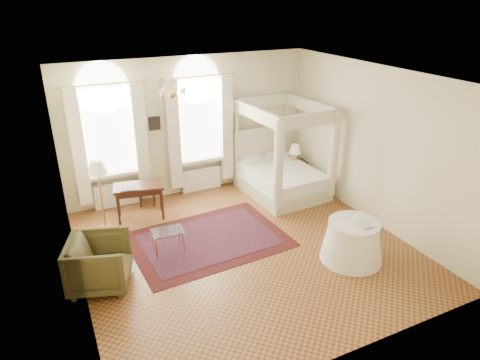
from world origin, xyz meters
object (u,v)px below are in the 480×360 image
object	(u,v)px
nightstand	(297,171)
coffee_table	(168,233)
stool	(146,189)
side_table	(352,241)
floor_lamp	(97,171)
canopy_bed	(282,174)
writing_desk	(139,190)
armchair	(100,263)

from	to	relation	value
nightstand	coffee_table	bearing A→B (deg)	-157.07
stool	side_table	bearing A→B (deg)	-53.59
floor_lamp	nightstand	bearing A→B (deg)	2.85
nightstand	stool	size ratio (longest dim) A/B	1.16
nightstand	floor_lamp	bearing A→B (deg)	-177.15
nightstand	coffee_table	world-z (taller)	nightstand
canopy_bed	writing_desk	bearing A→B (deg)	176.32
floor_lamp	armchair	bearing A→B (deg)	-100.56
writing_desk	armchair	distance (m)	2.40
stool	armchair	size ratio (longest dim) A/B	0.52
floor_lamp	canopy_bed	bearing A→B (deg)	-2.09
canopy_bed	writing_desk	size ratio (longest dim) A/B	1.98
armchair	side_table	distance (m)	4.49
stool	side_table	xyz separation A→B (m)	(2.86, -3.88, -0.01)
stool	coffee_table	world-z (taller)	stool
writing_desk	stool	xyz separation A→B (m)	(0.30, 0.60, -0.28)
armchair	side_table	size ratio (longest dim) A/B	0.86
nightstand	side_table	size ratio (longest dim) A/B	0.52
canopy_bed	side_table	size ratio (longest dim) A/B	1.97
stool	floor_lamp	distance (m)	1.56
canopy_bed	writing_desk	world-z (taller)	canopy_bed
armchair	coffee_table	bearing A→B (deg)	-48.52
floor_lamp	coffee_table	bearing A→B (deg)	-56.40
coffee_table	nightstand	bearing A→B (deg)	22.93
armchair	canopy_bed	bearing A→B (deg)	-49.68
nightstand	stool	xyz separation A→B (m)	(-3.87, 0.42, 0.10)
canopy_bed	armchair	xyz separation A→B (m)	(-4.64, -1.86, -0.06)
nightstand	stool	distance (m)	3.90
writing_desk	armchair	bearing A→B (deg)	-119.35
coffee_table	writing_desk	bearing A→B (deg)	96.28
writing_desk	side_table	xyz separation A→B (m)	(3.16, -3.28, -0.29)
writing_desk	coffee_table	size ratio (longest dim) A/B	1.77
writing_desk	coffee_table	world-z (taller)	writing_desk
nightstand	side_table	distance (m)	3.61
canopy_bed	stool	size ratio (longest dim) A/B	4.44
coffee_table	side_table	world-z (taller)	side_table
writing_desk	armchair	size ratio (longest dim) A/B	1.16
stool	armchair	distance (m)	3.05
writing_desk	armchair	xyz separation A→B (m)	(-1.17, -2.08, -0.23)
writing_desk	side_table	distance (m)	4.56
nightstand	coffee_table	size ratio (longest dim) A/B	0.92
stool	floor_lamp	size ratio (longest dim) A/B	0.34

